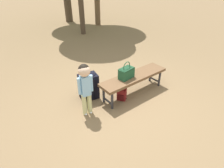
% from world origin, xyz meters
% --- Properties ---
extents(ground_plane, '(40.00, 40.00, 0.00)m').
position_xyz_m(ground_plane, '(0.00, 0.00, 0.00)').
color(ground_plane, brown).
rests_on(ground_plane, ground).
extents(park_bench, '(1.62, 0.49, 0.45)m').
position_xyz_m(park_bench, '(-0.49, -0.15, 0.39)').
color(park_bench, brown).
rests_on(park_bench, ground).
extents(handbag, '(0.35, 0.24, 0.37)m').
position_xyz_m(handbag, '(-0.29, -0.16, 0.58)').
color(handbag, '#1E4C2D').
rests_on(handbag, park_bench).
extents(child_standing, '(0.28, 0.21, 1.04)m').
position_xyz_m(child_standing, '(0.67, -0.12, 0.69)').
color(child_standing, '#CCCC8C').
rests_on(child_standing, ground).
extents(backpack_large, '(0.41, 0.37, 0.63)m').
position_xyz_m(backpack_large, '(0.39, -0.57, 0.31)').
color(backpack_large, black).
rests_on(backpack_large, ground).
extents(backpack_small, '(0.22, 0.23, 0.31)m').
position_xyz_m(backpack_small, '(-0.14, -0.11, 0.15)').
color(backpack_small, maroon).
rests_on(backpack_small, ground).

